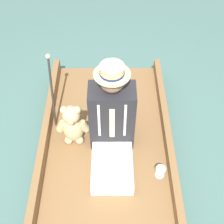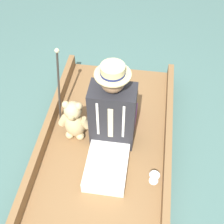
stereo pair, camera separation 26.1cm
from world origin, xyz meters
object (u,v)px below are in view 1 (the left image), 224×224
seated_person (112,122)px  wine_glass (161,171)px  teddy_bear (73,125)px  walking_cane (51,85)px

seated_person → wine_glass: seated_person is taller
teddy_bear → wine_glass: 0.87m
wine_glass → walking_cane: (0.96, -0.69, 0.35)m
wine_glass → seated_person: bearing=-38.3°
wine_glass → walking_cane: 1.23m
seated_person → teddy_bear: (0.35, -0.07, -0.12)m
teddy_bear → wine_glass: (-0.76, 0.39, -0.13)m
seated_person → wine_glass: size_ratio=8.68×
teddy_bear → wine_glass: size_ratio=4.35×
seated_person → teddy_bear: bearing=-19.1°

